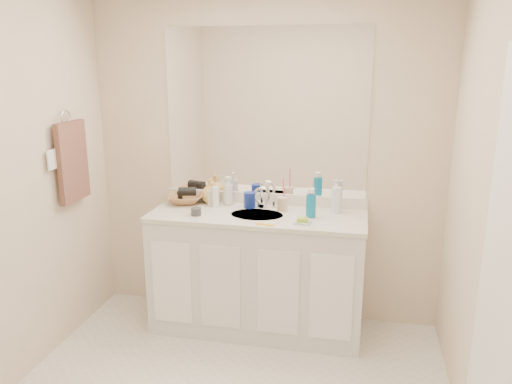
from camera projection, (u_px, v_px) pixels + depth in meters
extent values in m
cube|color=beige|center=(265.00, 162.00, 3.69)|extent=(2.60, 0.02, 2.40)
cube|color=beige|center=(63.00, 362.00, 1.23)|extent=(2.60, 0.02, 2.40)
cube|color=beige|center=(498.00, 230.00, 2.19)|extent=(0.02, 2.60, 2.40)
cube|color=silver|center=(257.00, 273.00, 3.62)|extent=(1.50, 0.55, 0.85)
cube|color=silver|center=(257.00, 216.00, 3.51)|extent=(1.52, 0.57, 0.03)
cube|color=white|center=(265.00, 199.00, 3.74)|extent=(1.52, 0.03, 0.08)
cylinder|color=beige|center=(257.00, 216.00, 3.49)|extent=(0.37, 0.37, 0.02)
cylinder|color=silver|center=(262.00, 200.00, 3.65)|extent=(0.02, 0.02, 0.11)
cube|color=white|center=(265.00, 113.00, 3.59)|extent=(1.48, 0.01, 1.20)
cylinder|color=navy|center=(250.00, 200.00, 3.64)|extent=(0.11, 0.11, 0.11)
cylinder|color=beige|center=(282.00, 204.00, 3.57)|extent=(0.08, 0.08, 0.10)
cylinder|color=#FE4271|center=(284.00, 190.00, 3.54)|extent=(0.02, 0.04, 0.18)
cylinder|color=#0D74A5|center=(311.00, 206.00, 3.42)|extent=(0.08, 0.08, 0.16)
cylinder|color=white|center=(336.00, 200.00, 3.52)|extent=(0.07, 0.07, 0.18)
cube|color=silver|center=(302.00, 223.00, 3.29)|extent=(0.11, 0.10, 0.01)
cube|color=#9BB82C|center=(303.00, 220.00, 3.29)|extent=(0.08, 0.06, 0.03)
cube|color=gold|center=(265.00, 224.00, 3.26)|extent=(0.13, 0.04, 0.01)
cylinder|color=#35353C|center=(196.00, 212.00, 3.47)|extent=(0.09, 0.09, 0.05)
cylinder|color=white|center=(216.00, 197.00, 3.64)|extent=(0.05, 0.05, 0.15)
imported|color=silver|center=(228.00, 191.00, 3.71)|extent=(0.10, 0.10, 0.21)
imported|color=beige|center=(213.00, 194.00, 3.71)|extent=(0.10, 0.10, 0.17)
imported|color=#E5B159|center=(211.00, 191.00, 3.75)|extent=(0.19, 0.19, 0.19)
imported|color=#98653D|center=(185.00, 199.00, 3.77)|extent=(0.33, 0.33, 0.07)
cylinder|color=black|center=(187.00, 192.00, 3.75)|extent=(0.15, 0.10, 0.07)
torus|color=silver|center=(66.00, 118.00, 3.36)|extent=(0.01, 0.11, 0.11)
cube|color=#4D3029|center=(73.00, 162.00, 3.43)|extent=(0.04, 0.32, 0.55)
cube|color=white|center=(52.00, 160.00, 3.23)|extent=(0.01, 0.08, 0.13)
cube|color=white|center=(508.00, 302.00, 1.96)|extent=(0.02, 0.82, 2.00)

